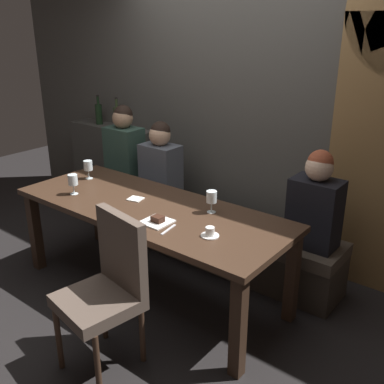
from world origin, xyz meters
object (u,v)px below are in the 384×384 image
dessert_plate (157,221)px  wine_glass_near_right (212,197)px  diner_bearded (161,163)px  diner_far_end (316,202)px  wine_bottle_dark_red (99,113)px  dining_table (150,216)px  diner_redhead (124,150)px  banquette_bench (205,234)px  wine_glass_center_back (88,166)px  wine_bottle_pale_label (117,117)px  chair_near_side (108,283)px  wine_glass_end_right (73,181)px  fork_on_table (168,230)px  espresso_cup (210,233)px

dessert_plate → wine_glass_near_right: bearing=63.3°
diner_bearded → dessert_plate: 1.20m
diner_bearded → diner_far_end: diner_far_end is taller
wine_bottle_dark_red → wine_glass_near_right: wine_bottle_dark_red is taller
wine_glass_near_right → dessert_plate: 0.43m
dining_table → dessert_plate: (0.25, -0.19, 0.10)m
wine_glass_near_right → diner_redhead: bearing=160.2°
banquette_bench → wine_glass_near_right: wine_glass_near_right is taller
diner_redhead → wine_bottle_dark_red: (-0.73, 0.32, 0.22)m
dining_table → dessert_plate: bearing=-36.8°
diner_bearded → wine_bottle_dark_red: wine_bottle_dark_red is taller
dining_table → wine_glass_center_back: wine_glass_center_back is taller
wine_bottle_pale_label → wine_glass_near_right: (1.87, -0.84, -0.21)m
dining_table → wine_bottle_dark_red: wine_bottle_dark_red is taller
banquette_bench → chair_near_side: chair_near_side is taller
wine_glass_end_right → fork_on_table: 1.03m
banquette_bench → wine_bottle_dark_red: (-1.73, 0.33, 0.84)m
diner_bearded → wine_glass_end_right: (-0.10, -0.92, 0.06)m
dining_table → diner_redhead: 1.24m
diner_far_end → wine_bottle_pale_label: size_ratio=2.27×
wine_bottle_pale_label → fork_on_table: size_ratio=1.92×
diner_far_end → wine_glass_end_right: size_ratio=4.52×
diner_far_end → wine_glass_end_right: 1.87m
chair_near_side → diner_redhead: bearing=133.1°
wine_glass_end_right → wine_glass_center_back: (-0.20, 0.32, 0.00)m
diner_far_end → wine_glass_center_back: bearing=-162.6°
wine_glass_center_back → wine_bottle_dark_red: bearing=134.5°
wine_glass_end_right → fork_on_table: wine_glass_end_right is taller
banquette_bench → espresso_cup: 1.18m
wine_glass_center_back → dessert_plate: (1.09, -0.31, -0.10)m
chair_near_side → dessert_plate: size_ratio=5.16×
diner_far_end → wine_glass_center_back: 1.94m
fork_on_table → diner_far_end: bearing=46.9°
diner_bearded → wine_glass_near_right: 1.11m
diner_bearded → wine_bottle_dark_red: 1.26m
dining_table → diner_far_end: diner_far_end is taller
wine_bottle_dark_red → espresso_cup: (2.39, -1.15, -0.30)m
espresso_cup → dining_table: bearing=169.0°
wine_glass_end_right → wine_glass_center_back: 0.38m
wine_glass_center_back → fork_on_table: 1.28m
dining_table → espresso_cup: 0.68m
banquette_bench → dessert_plate: bearing=-74.4°
diner_far_end → dessert_plate: 1.16m
diner_redhead → dessert_plate: 1.54m
chair_near_side → wine_glass_end_right: chair_near_side is taller
wine_bottle_pale_label → dessert_plate: wine_bottle_pale_label is taller
banquette_bench → espresso_cup: bearing=-51.7°
wine_bottle_dark_red → fork_on_table: wine_bottle_dark_red is taller
chair_near_side → wine_bottle_pale_label: (-1.77, 1.75, 0.51)m
wine_glass_near_right → diner_bearded: bearing=151.3°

